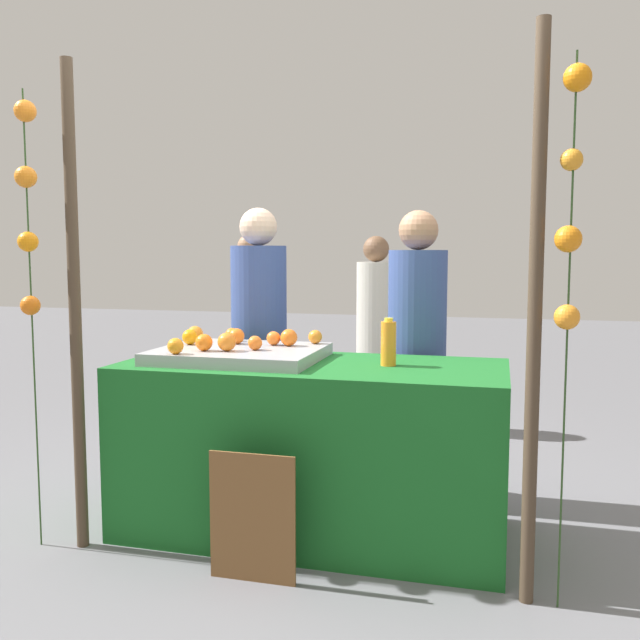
{
  "coord_description": "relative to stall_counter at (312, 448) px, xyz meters",
  "views": [
    {
      "loc": [
        0.89,
        -3.19,
        1.4
      ],
      "look_at": [
        0.0,
        0.15,
        1.06
      ],
      "focal_mm": 38.15,
      "sensor_mm": 36.0,
      "label": 1
    }
  ],
  "objects": [
    {
      "name": "orange_2",
      "position": [
        -0.41,
        -0.11,
        0.54
      ],
      "size": [
        0.09,
        0.09,
        0.09
      ],
      "primitive_type": "sphere",
      "color": "orange",
      "rests_on": "orange_tray"
    },
    {
      "name": "chalkboard_sign",
      "position": [
        -0.11,
        -0.56,
        -0.16
      ],
      "size": [
        0.38,
        0.03,
        0.57
      ],
      "color": "brown",
      "rests_on": "ground_plane"
    },
    {
      "name": "orange_0",
      "position": [
        -0.69,
        0.07,
        0.53
      ],
      "size": [
        0.08,
        0.08,
        0.08
      ],
      "primitive_type": "sphere",
      "color": "orange",
      "rests_on": "orange_tray"
    },
    {
      "name": "crowd_person_0",
      "position": [
        -0.08,
        2.18,
        0.29
      ],
      "size": [
        0.31,
        0.31,
        1.54
      ],
      "color": "beige",
      "rests_on": "ground_plane"
    },
    {
      "name": "juice_bottle",
      "position": [
        0.37,
        0.03,
        0.54
      ],
      "size": [
        0.07,
        0.07,
        0.23
      ],
      "color": "orange",
      "rests_on": "stall_counter"
    },
    {
      "name": "canopy_post_left",
      "position": [
        -1.02,
        -0.45,
        0.71
      ],
      "size": [
        0.06,
        0.06,
        2.27
      ],
      "primitive_type": "cylinder",
      "color": "#473828",
      "rests_on": "ground_plane"
    },
    {
      "name": "vendor_right",
      "position": [
        0.44,
        0.63,
        0.33
      ],
      "size": [
        0.33,
        0.33,
        1.64
      ],
      "color": "#384C8C",
      "rests_on": "ground_plane"
    },
    {
      "name": "orange_4",
      "position": [
        -0.46,
        0.15,
        0.53
      ],
      "size": [
        0.08,
        0.08,
        0.08
      ],
      "primitive_type": "sphere",
      "color": "orange",
      "rests_on": "orange_tray"
    },
    {
      "name": "orange_1",
      "position": [
        -0.06,
        0.27,
        0.53
      ],
      "size": [
        0.07,
        0.07,
        0.07
      ],
      "primitive_type": "sphere",
      "color": "orange",
      "rests_on": "orange_tray"
    },
    {
      "name": "orange_6",
      "position": [
        -0.28,
        -0.04,
        0.53
      ],
      "size": [
        0.07,
        0.07,
        0.07
      ],
      "primitive_type": "sphere",
      "color": "orange",
      "rests_on": "orange_tray"
    },
    {
      "name": "orange_tray",
      "position": [
        -0.39,
        0.01,
        0.46
      ],
      "size": [
        0.81,
        0.66,
        0.06
      ],
      "primitive_type": "cube",
      "color": "#9EA0A5",
      "rests_on": "stall_counter"
    },
    {
      "name": "ground_plane",
      "position": [
        0.0,
        0.0,
        -0.43
      ],
      "size": [
        24.0,
        24.0,
        0.0
      ],
      "primitive_type": "plane",
      "color": "slate"
    },
    {
      "name": "vendor_left",
      "position": [
        -0.51,
        0.65,
        0.35
      ],
      "size": [
        0.33,
        0.33,
        1.67
      ],
      "color": "#384C8C",
      "rests_on": "ground_plane"
    },
    {
      "name": "orange_9",
      "position": [
        -0.71,
        0.18,
        0.53
      ],
      "size": [
        0.09,
        0.09,
        0.09
      ],
      "primitive_type": "sphere",
      "color": "orange",
      "rests_on": "orange_tray"
    },
    {
      "name": "orange_3",
      "position": [
        -0.6,
        -0.26,
        0.53
      ],
      "size": [
        0.08,
        0.08,
        0.08
      ],
      "primitive_type": "sphere",
      "color": "orange",
      "rests_on": "orange_tray"
    },
    {
      "name": "stall_counter",
      "position": [
        0.0,
        0.0,
        0.0
      ],
      "size": [
        1.88,
        0.81,
        0.86
      ],
      "primitive_type": "cube",
      "color": "#196023",
      "rests_on": "ground_plane"
    },
    {
      "name": "orange_8",
      "position": [
        -0.17,
        0.15,
        0.53
      ],
      "size": [
        0.09,
        0.09,
        0.09
      ],
      "primitive_type": "sphere",
      "color": "orange",
      "rests_on": "orange_tray"
    },
    {
      "name": "garland_strand_left",
      "position": [
        -1.22,
        -0.49,
        1.18
      ],
      "size": [
        0.11,
        0.1,
        2.14
      ],
      "color": "#2D4C23",
      "rests_on": "ground_plane"
    },
    {
      "name": "orange_10",
      "position": [
        -0.53,
        0.26,
        0.53
      ],
      "size": [
        0.07,
        0.07,
        0.07
      ],
      "primitive_type": "sphere",
      "color": "orange",
      "rests_on": "orange_tray"
    },
    {
      "name": "canopy_post_right",
      "position": [
        1.02,
        -0.45,
        0.71
      ],
      "size": [
        0.06,
        0.06,
        2.27
      ],
      "primitive_type": "cylinder",
      "color": "#473828",
      "rests_on": "ground_plane"
    },
    {
      "name": "orange_7",
      "position": [
        -0.52,
        -0.13,
        0.53
      ],
      "size": [
        0.08,
        0.08,
        0.08
      ],
      "primitive_type": "sphere",
      "color": "orange",
      "rests_on": "orange_tray"
    },
    {
      "name": "crowd_person_1",
      "position": [
        -1.27,
        2.5,
        0.3
      ],
      "size": [
        0.31,
        0.31,
        1.57
      ],
      "color": "#384C8C",
      "rests_on": "ground_plane"
    },
    {
      "name": "garland_strand_right",
      "position": [
        1.14,
        -0.47,
        1.16
      ],
      "size": [
        0.12,
        0.11,
        2.14
      ],
      "color": "#2D4C23",
      "rests_on": "ground_plane"
    },
    {
      "name": "orange_5",
      "position": [
        -0.25,
        0.16,
        0.53
      ],
      "size": [
        0.07,
        0.07,
        0.07
      ],
      "primitive_type": "sphere",
      "color": "orange",
      "rests_on": "orange_tray"
    }
  ]
}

